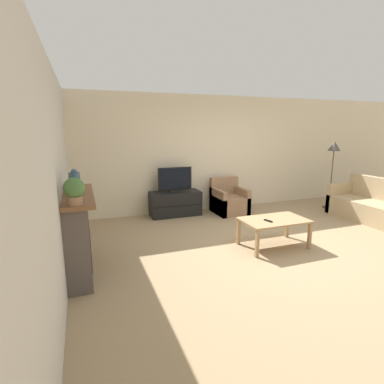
# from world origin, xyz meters

# --- Properties ---
(ground_plane) EXTENTS (24.00, 24.00, 0.00)m
(ground_plane) POSITION_xyz_m (0.00, 0.00, 0.00)
(ground_plane) COLOR #9E8460
(wall_back) EXTENTS (12.00, 0.06, 2.70)m
(wall_back) POSITION_xyz_m (0.00, 2.52, 1.35)
(wall_back) COLOR beige
(wall_back) RESTS_ON ground
(wall_left) EXTENTS (0.06, 12.00, 2.70)m
(wall_left) POSITION_xyz_m (-3.29, 0.00, 1.35)
(wall_left) COLOR beige
(wall_left) RESTS_ON ground
(fireplace) EXTENTS (0.41, 1.46, 1.10)m
(fireplace) POSITION_xyz_m (-3.11, 0.02, 0.56)
(fireplace) COLOR #564C47
(fireplace) RESTS_ON ground
(mantel_vase_left) EXTENTS (0.08, 0.08, 0.17)m
(mantel_vase_left) POSITION_xyz_m (-3.10, -0.41, 1.17)
(mantel_vase_left) COLOR #512D23
(mantel_vase_left) RESTS_ON fireplace
(mantel_vase_centre_left) EXTENTS (0.14, 0.14, 0.35)m
(mantel_vase_centre_left) POSITION_xyz_m (-3.10, -0.08, 1.26)
(mantel_vase_centre_left) COLOR #385670
(mantel_vase_centre_left) RESTS_ON fireplace
(mantel_clock) EXTENTS (0.08, 0.11, 0.15)m
(mantel_clock) POSITION_xyz_m (-3.09, 0.17, 1.17)
(mantel_clock) COLOR brown
(mantel_clock) RESTS_ON fireplace
(potted_plant) EXTENTS (0.23, 0.23, 0.31)m
(potted_plant) POSITION_xyz_m (-3.10, -0.59, 1.26)
(potted_plant) COLOR #936B4C
(potted_plant) RESTS_ON fireplace
(tv_stand) EXTENTS (1.13, 0.49, 0.55)m
(tv_stand) POSITION_xyz_m (-1.07, 2.21, 0.28)
(tv_stand) COLOR black
(tv_stand) RESTS_ON ground
(tv) EXTENTS (0.77, 0.18, 0.55)m
(tv) POSITION_xyz_m (-1.07, 2.20, 0.81)
(tv) COLOR black
(tv) RESTS_ON tv_stand
(armchair) EXTENTS (0.70, 0.76, 0.80)m
(armchair) POSITION_xyz_m (0.18, 1.99, 0.27)
(armchair) COLOR #937051
(armchair) RESTS_ON ground
(coffee_table) EXTENTS (1.07, 0.66, 0.47)m
(coffee_table) POSITION_xyz_m (-0.08, -0.13, 0.42)
(coffee_table) COLOR #A37F56
(coffee_table) RESTS_ON ground
(remote) EXTENTS (0.08, 0.16, 0.02)m
(remote) POSITION_xyz_m (-0.24, -0.19, 0.48)
(remote) COLOR black
(remote) RESTS_ON coffee_table
(floor_lamp) EXTENTS (0.30, 0.30, 1.64)m
(floor_lamp) POSITION_xyz_m (2.73, 1.52, 1.39)
(floor_lamp) COLOR black
(floor_lamp) RESTS_ON ground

